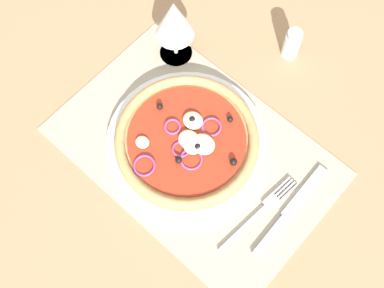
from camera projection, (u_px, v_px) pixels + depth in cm
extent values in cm
cube|color=#9E7A56|center=(194.00, 154.00, 87.65)|extent=(190.00, 140.00, 2.40)
cube|color=#A39984|center=(194.00, 151.00, 86.35)|extent=(48.78, 32.06, 0.40)
cylinder|color=white|center=(185.00, 145.00, 85.94)|extent=(28.86, 28.86, 1.23)
cylinder|color=tan|center=(185.00, 142.00, 84.90)|extent=(25.71, 25.71, 1.00)
torus|color=tan|center=(185.00, 140.00, 84.11)|extent=(25.45, 25.45, 1.80)
cylinder|color=#A82D19|center=(185.00, 141.00, 84.30)|extent=(21.08, 21.08, 0.30)
ellipsoid|color=beige|center=(190.00, 138.00, 83.69)|extent=(3.93, 3.53, 1.18)
ellipsoid|color=beige|center=(193.00, 120.00, 85.03)|extent=(3.74, 3.36, 1.12)
ellipsoid|color=beige|center=(142.00, 142.00, 83.63)|extent=(2.55, 2.30, 0.77)
ellipsoid|color=beige|center=(203.00, 144.00, 83.20)|extent=(4.30, 3.87, 1.29)
ellipsoid|color=beige|center=(191.00, 145.00, 83.29)|extent=(3.18, 2.86, 0.95)
sphere|color=black|center=(230.00, 119.00, 85.16)|extent=(1.07, 1.07, 1.07)
sphere|color=black|center=(197.00, 148.00, 82.88)|extent=(1.37, 1.37, 1.37)
sphere|color=black|center=(178.00, 160.00, 82.16)|extent=(1.17, 1.17, 1.17)
sphere|color=black|center=(192.00, 120.00, 84.94)|extent=(1.37, 1.37, 1.37)
sphere|color=black|center=(233.00, 162.00, 81.97)|extent=(1.29, 1.29, 1.29)
sphere|color=black|center=(160.00, 106.00, 86.06)|extent=(1.18, 1.18, 1.18)
torus|color=#8E3D75|center=(181.00, 149.00, 83.27)|extent=(3.35, 3.33, 1.08)
torus|color=#8E3D75|center=(212.00, 127.00, 84.87)|extent=(3.70, 3.72, 0.87)
torus|color=#8E3D75|center=(173.00, 126.00, 84.93)|extent=(3.08, 3.06, 0.88)
torus|color=#8E3D75|center=(191.00, 159.00, 82.57)|extent=(4.06, 4.04, 1.08)
torus|color=#8E3D75|center=(144.00, 166.00, 82.12)|extent=(3.94, 3.95, 0.87)
cube|color=#B2B5BA|center=(243.00, 229.00, 80.54)|extent=(1.92, 11.20, 0.44)
cube|color=#B2B5BA|center=(272.00, 202.00, 82.31)|extent=(2.42, 2.71, 0.44)
cube|color=#B2B5BA|center=(289.00, 193.00, 82.95)|extent=(0.71, 4.33, 0.44)
cube|color=#B2B5BA|center=(286.00, 190.00, 83.11)|extent=(0.71, 4.33, 0.44)
cube|color=#B2B5BA|center=(284.00, 188.00, 83.28)|extent=(0.71, 4.33, 0.44)
cube|color=#B2B5BA|center=(281.00, 185.00, 83.45)|extent=(0.71, 4.33, 0.44)
cube|color=#B2B5BA|center=(270.00, 236.00, 79.99)|extent=(1.48, 8.43, 0.62)
cube|color=#B2B5BA|center=(305.00, 192.00, 82.96)|extent=(2.25, 11.64, 0.44)
cylinder|color=silver|center=(176.00, 52.00, 94.31)|extent=(6.40, 6.40, 0.40)
cylinder|color=silver|center=(175.00, 43.00, 91.35)|extent=(0.80, 0.80, 6.00)
cone|color=silver|center=(174.00, 19.00, 84.65)|extent=(7.20, 7.20, 8.50)
cone|color=red|center=(174.00, 24.00, 85.86)|extent=(4.58, 4.58, 5.08)
cylinder|color=silver|center=(292.00, 45.00, 91.89)|extent=(3.20, 3.20, 5.50)
cylinder|color=#ADADB2|center=(295.00, 35.00, 88.80)|extent=(2.88, 2.88, 1.20)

